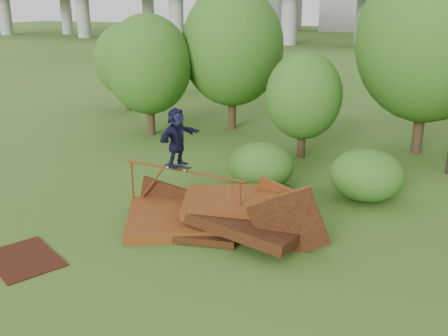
% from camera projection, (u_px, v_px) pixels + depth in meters
% --- Properties ---
extents(ground, '(240.00, 240.00, 0.00)m').
position_uv_depth(ground, '(219.00, 265.00, 11.29)').
color(ground, '#2D5116').
rests_on(ground, ground).
extents(scrap_pile, '(5.83, 3.93, 1.96)m').
position_uv_depth(scrap_pile, '(219.00, 216.00, 13.04)').
color(scrap_pile, '#48210C').
rests_on(scrap_pile, ground).
extents(grind_rail, '(3.69, 0.28, 1.48)m').
position_uv_depth(grind_rail, '(183.00, 181.00, 13.19)').
color(grind_rail, '#632B0F').
rests_on(grind_rail, ground).
extents(skateboard, '(0.76, 0.24, 0.08)m').
position_uv_depth(skateboard, '(178.00, 166.00, 13.13)').
color(skateboard, black).
rests_on(skateboard, grind_rail).
extents(skater, '(0.74, 1.50, 1.55)m').
position_uv_depth(skater, '(177.00, 137.00, 12.88)').
color(skater, black).
rests_on(skater, skateboard).
extents(flat_plate, '(2.28, 2.02, 0.03)m').
position_uv_depth(flat_plate, '(24.00, 259.00, 11.52)').
color(flat_plate, '#34150B').
rests_on(flat_plate, ground).
extents(tree_0, '(3.72, 3.72, 5.25)m').
position_uv_depth(tree_0, '(148.00, 65.00, 21.45)').
color(tree_0, black).
rests_on(tree_0, ground).
extents(tree_1, '(4.60, 4.60, 6.39)m').
position_uv_depth(tree_1, '(232.00, 47.00, 22.34)').
color(tree_1, black).
rests_on(tree_1, ground).
extents(tree_2, '(2.83, 2.83, 3.99)m').
position_uv_depth(tree_2, '(304.00, 96.00, 18.47)').
color(tree_2, black).
rests_on(tree_2, ground).
extents(tree_3, '(5.37, 5.37, 7.46)m').
position_uv_depth(tree_3, '(430.00, 39.00, 18.36)').
color(tree_3, black).
rests_on(tree_3, ground).
extents(tree_6, '(3.35, 3.35, 4.68)m').
position_uv_depth(tree_6, '(126.00, 60.00, 26.67)').
color(tree_6, black).
rests_on(tree_6, ground).
extents(shrub_left, '(2.12, 1.96, 1.47)m').
position_uv_depth(shrub_left, '(261.00, 166.00, 15.79)').
color(shrub_left, '#1D4C14').
rests_on(shrub_left, ground).
extents(shrub_right, '(2.20, 2.01, 1.56)m').
position_uv_depth(shrub_right, '(367.00, 175.00, 14.79)').
color(shrub_right, '#1D4C14').
rests_on(shrub_right, ground).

